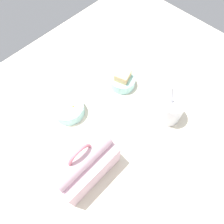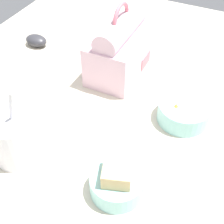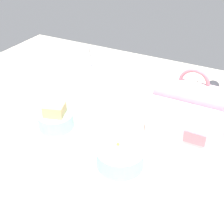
# 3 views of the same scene
# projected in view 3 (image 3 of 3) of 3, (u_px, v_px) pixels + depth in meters

# --- Properties ---
(desk_surface) EXTENTS (1.40, 1.10, 0.02)m
(desk_surface) POSITION_uv_depth(u_px,v_px,m) (108.00, 128.00, 0.94)
(desk_surface) COLOR beige
(desk_surface) RESTS_ON ground
(keyboard) EXTENTS (0.36, 0.15, 0.02)m
(keyboard) POSITION_uv_depth(u_px,v_px,m) (148.00, 76.00, 1.19)
(keyboard) COLOR silver
(keyboard) RESTS_ON desk_surface
(lunch_bag) EXTENTS (0.21, 0.12, 0.20)m
(lunch_bag) POSITION_uv_depth(u_px,v_px,m) (189.00, 111.00, 0.86)
(lunch_bag) COLOR beige
(lunch_bag) RESTS_ON desk_surface
(soup_cup) EXTENTS (0.10, 0.10, 0.18)m
(soup_cup) POSITION_uv_depth(u_px,v_px,m) (92.00, 79.00, 1.07)
(soup_cup) COLOR silver
(soup_cup) RESTS_ON desk_surface
(bento_bowl_sandwich) EXTENTS (0.10, 0.10, 0.08)m
(bento_bowl_sandwich) POSITION_uv_depth(u_px,v_px,m) (56.00, 119.00, 0.91)
(bento_bowl_sandwich) COLOR #93D1CC
(bento_bowl_sandwich) RESTS_ON desk_surface
(bento_bowl_snacks) EXTENTS (0.12, 0.12, 0.06)m
(bento_bowl_snacks) POSITION_uv_depth(u_px,v_px,m) (120.00, 157.00, 0.78)
(bento_bowl_snacks) COLOR #93D1CC
(bento_bowl_snacks) RESTS_ON desk_surface
(computer_mouse) EXTENTS (0.05, 0.07, 0.03)m
(computer_mouse) POSITION_uv_depth(u_px,v_px,m) (212.00, 86.00, 1.10)
(computer_mouse) COLOR #333338
(computer_mouse) RESTS_ON desk_surface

